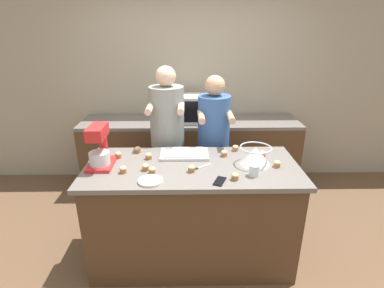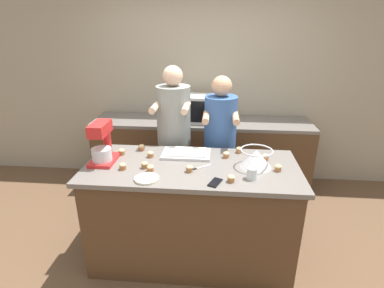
{
  "view_description": "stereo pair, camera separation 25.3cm",
  "coord_description": "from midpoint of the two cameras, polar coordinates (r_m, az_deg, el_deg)",
  "views": [
    {
      "loc": [
        -0.04,
        -2.31,
        2.07
      ],
      "look_at": [
        0.0,
        0.04,
        1.14
      ],
      "focal_mm": 28.0,
      "sensor_mm": 36.0,
      "label": 1
    },
    {
      "loc": [
        0.21,
        -2.31,
        2.07
      ],
      "look_at": [
        0.0,
        0.04,
        1.14
      ],
      "focal_mm": 28.0,
      "sensor_mm": 36.0,
      "label": 2
    }
  ],
  "objects": [
    {
      "name": "drinking_glass",
      "position": [
        2.4,
        14.34,
        -5.51
      ],
      "size": [
        0.08,
        0.08,
        0.09
      ],
      "color": "silver",
      "rests_on": "island_counter"
    },
    {
      "name": "back_counter",
      "position": [
        4.03,
        3.52,
        -1.93
      ],
      "size": [
        2.8,
        0.6,
        0.93
      ],
      "color": "#4C331E",
      "rests_on": "ground_plane"
    },
    {
      "name": "microwave_oven",
      "position": [
        3.82,
        3.57,
        6.76
      ],
      "size": [
        0.53,
        0.35,
        0.33
      ],
      "color": "silver",
      "rests_on": "back_counter"
    },
    {
      "name": "cupcake_10",
      "position": [
        2.86,
        11.46,
        -1.15
      ],
      "size": [
        0.06,
        0.06,
        0.06
      ],
      "color": "#9E6038",
      "rests_on": "island_counter"
    },
    {
      "name": "knife",
      "position": [
        2.51,
        4.06,
        -4.65
      ],
      "size": [
        0.19,
        0.14,
        0.01
      ],
      "color": "#BCBCC1",
      "rests_on": "island_counter"
    },
    {
      "name": "cupcake_6",
      "position": [
        2.33,
        10.58,
        -6.55
      ],
      "size": [
        0.06,
        0.06,
        0.06
      ],
      "color": "#9E6038",
      "rests_on": "island_counter"
    },
    {
      "name": "cupcake_2",
      "position": [
        2.88,
        -7.12,
        -0.69
      ],
      "size": [
        0.06,
        0.06,
        0.06
      ],
      "color": "#9E6038",
      "rests_on": "island_counter"
    },
    {
      "name": "island_counter",
      "position": [
        2.8,
        2.57,
        -12.94
      ],
      "size": [
        1.83,
        0.82,
        0.96
      ],
      "color": "#4C331E",
      "rests_on": "ground_plane"
    },
    {
      "name": "cupcake_7",
      "position": [
        2.72,
        -5.3,
        -2.0
      ],
      "size": [
        0.06,
        0.06,
        0.06
      ],
      "color": "#9E6038",
      "rests_on": "island_counter"
    },
    {
      "name": "cell_phone",
      "position": [
        2.3,
        7.61,
        -7.36
      ],
      "size": [
        0.12,
        0.16,
        0.01
      ],
      "color": "black",
      "rests_on": "island_counter"
    },
    {
      "name": "small_plate",
      "position": [
        2.34,
        -5.56,
        -6.67
      ],
      "size": [
        0.19,
        0.19,
        0.02
      ],
      "color": "beige",
      "rests_on": "island_counter"
    },
    {
      "name": "baking_tray",
      "position": [
        2.75,
        1.55,
        -1.84
      ],
      "size": [
        0.44,
        0.27,
        0.04
      ],
      "color": "#BCBCC1",
      "rests_on": "island_counter"
    },
    {
      "name": "cupcake_9",
      "position": [
        2.44,
        2.45,
        -4.75
      ],
      "size": [
        0.06,
        0.06,
        0.06
      ],
      "color": "#9E6038",
      "rests_on": "island_counter"
    },
    {
      "name": "cupcake_3",
      "position": [
        2.52,
        -6.17,
        -4.03
      ],
      "size": [
        0.06,
        0.06,
        0.06
      ],
      "color": "#9E6038",
      "rests_on": "island_counter"
    },
    {
      "name": "stand_mixer",
      "position": [
        2.64,
        -14.13,
        -0.23
      ],
      "size": [
        0.2,
        0.3,
        0.36
      ],
      "color": "red",
      "rests_on": "island_counter"
    },
    {
      "name": "cupcake_11",
      "position": [
        2.52,
        -10.3,
        -4.25
      ],
      "size": [
        0.06,
        0.06,
        0.06
      ],
      "color": "#9E6038",
      "rests_on": "island_counter"
    },
    {
      "name": "cupcake_4",
      "position": [
        2.59,
        18.81,
        -4.38
      ],
      "size": [
        0.06,
        0.06,
        0.06
      ],
      "color": "#9E6038",
      "rests_on": "island_counter"
    },
    {
      "name": "mixing_bowl",
      "position": [
        2.59,
        14.88,
        -2.6
      ],
      "size": [
        0.27,
        0.27,
        0.16
      ],
      "color": "#BCBCC1",
      "rests_on": "island_counter"
    },
    {
      "name": "back_wall",
      "position": [
        4.11,
        3.97,
        11.46
      ],
      "size": [
        10.0,
        0.06,
        2.7
      ],
      "color": "gray",
      "rests_on": "ground_plane"
    },
    {
      "name": "person_right",
      "position": [
        3.21,
        7.51,
        -0.91
      ],
      "size": [
        0.35,
        0.51,
        1.62
      ],
      "color": "brown",
      "rests_on": "ground_plane"
    },
    {
      "name": "person_left",
      "position": [
        3.21,
        -1.16,
        0.16
      ],
      "size": [
        0.36,
        0.52,
        1.71
      ],
      "color": "#33384C",
      "rests_on": "ground_plane"
    },
    {
      "name": "cupcake_1",
      "position": [
        2.73,
        9.16,
        -2.07
      ],
      "size": [
        0.06,
        0.06,
        0.06
      ],
      "color": "#9E6038",
      "rests_on": "island_counter"
    },
    {
      "name": "ground_plane",
      "position": [
        3.1,
        2.42,
        -20.27
      ],
      "size": [
        16.0,
        16.0,
        0.0
      ],
      "primitive_type": "plane",
      "color": "brown"
    },
    {
      "name": "cupcake_5",
      "position": [
        2.81,
        -10.77,
        -1.52
      ],
      "size": [
        0.06,
        0.06,
        0.06
      ],
      "color": "#9E6038",
      "rests_on": "island_counter"
    },
    {
      "name": "cupcake_0",
      "position": [
        2.45,
        -5.04,
        -4.69
      ],
      "size": [
        0.06,
        0.06,
        0.06
      ],
      "color": "#9E6038",
      "rests_on": "island_counter"
    },
    {
      "name": "cupcake_8",
      "position": [
        2.76,
        16.39,
        -2.43
      ],
      "size": [
        0.06,
        0.06,
        0.06
      ],
      "color": "#9E6038",
      "rests_on": "island_counter"
    }
  ]
}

